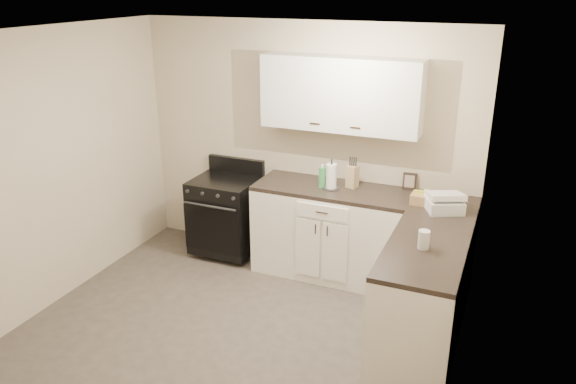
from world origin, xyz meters
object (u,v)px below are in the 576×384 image
at_px(stove, 225,215).
at_px(countertop_grill, 444,205).
at_px(paper_towel, 331,177).
at_px(wicker_basket, 427,199).
at_px(knife_block, 352,177).

bearing_deg(stove, countertop_grill, -3.73).
bearing_deg(paper_towel, wicker_basket, -2.75).
relative_size(stove, paper_towel, 3.24).
distance_m(paper_towel, wicker_basket, 0.94).
bearing_deg(wicker_basket, countertop_grill, -31.80).
distance_m(paper_towel, countertop_grill, 1.11).
xyz_separation_m(knife_block, wicker_basket, (0.75, -0.16, -0.07)).
xyz_separation_m(paper_towel, wicker_basket, (0.93, -0.04, -0.08)).
bearing_deg(wicker_basket, paper_towel, 177.25).
xyz_separation_m(paper_towel, countertop_grill, (1.10, -0.15, -0.07)).
relative_size(knife_block, wicker_basket, 0.81).
relative_size(stove, wicker_basket, 2.94).
distance_m(stove, wicker_basket, 2.20).
height_order(stove, countertop_grill, countertop_grill).
bearing_deg(knife_block, countertop_grill, 2.43).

